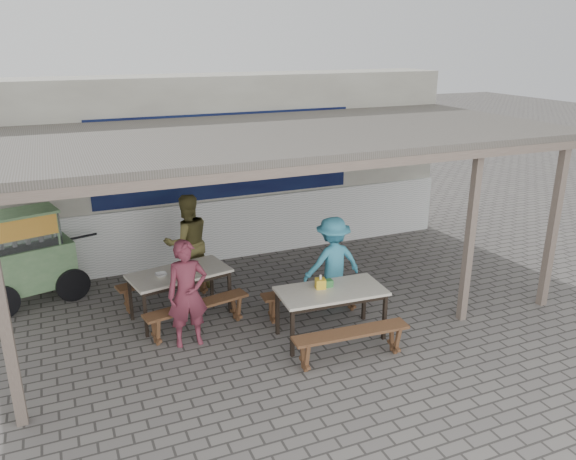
% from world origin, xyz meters
% --- Properties ---
extents(ground, '(60.00, 60.00, 0.00)m').
position_xyz_m(ground, '(0.00, 0.00, 0.00)').
color(ground, '#605C57').
rests_on(ground, ground).
extents(back_wall, '(9.00, 1.28, 3.50)m').
position_xyz_m(back_wall, '(-0.00, 3.58, 1.72)').
color(back_wall, beige).
rests_on(back_wall, ground).
extents(warung_roof, '(9.00, 4.21, 2.81)m').
position_xyz_m(warung_roof, '(0.02, 0.90, 2.71)').
color(warung_roof, '#5A544D').
rests_on(warung_roof, ground).
extents(table_left, '(1.62, 1.04, 0.75)m').
position_xyz_m(table_left, '(-1.65, 0.88, 0.67)').
color(table_left, beige).
rests_on(table_left, ground).
extents(bench_left_street, '(1.62, 0.59, 0.45)m').
position_xyz_m(bench_left_street, '(-1.53, 0.30, 0.34)').
color(bench_left_street, brown).
rests_on(bench_left_street, ground).
extents(bench_left_wall, '(1.62, 0.59, 0.45)m').
position_xyz_m(bench_left_wall, '(-1.76, 1.46, 0.34)').
color(bench_left_wall, brown).
rests_on(bench_left_wall, ground).
extents(table_right, '(1.57, 0.86, 0.75)m').
position_xyz_m(table_right, '(0.21, -0.60, 0.68)').
color(table_right, beige).
rests_on(table_right, ground).
extents(bench_right_street, '(1.64, 0.38, 0.45)m').
position_xyz_m(bench_right_street, '(0.17, -1.29, 0.34)').
color(bench_right_street, brown).
rests_on(bench_right_street, ground).
extents(bench_right_wall, '(1.64, 0.38, 0.45)m').
position_xyz_m(bench_right_wall, '(0.26, 0.09, 0.34)').
color(bench_right_wall, brown).
rests_on(bench_right_wall, ground).
extents(vendor_cart, '(1.85, 1.11, 1.57)m').
position_xyz_m(vendor_cart, '(-3.81, 2.32, 0.85)').
color(vendor_cart, '#759D68').
rests_on(vendor_cart, ground).
extents(patron_street_side, '(0.59, 0.40, 1.56)m').
position_xyz_m(patron_street_side, '(-1.72, 0.00, 0.78)').
color(patron_street_side, brown).
rests_on(patron_street_side, ground).
extents(patron_wall_side, '(0.88, 0.72, 1.69)m').
position_xyz_m(patron_wall_side, '(-1.28, 1.89, 0.84)').
color(patron_wall_side, brown).
rests_on(patron_wall_side, ground).
extents(patron_right_table, '(0.98, 0.57, 1.51)m').
position_xyz_m(patron_right_table, '(0.70, 0.31, 0.75)').
color(patron_right_table, '#3E9BBA').
rests_on(patron_right_table, ground).
extents(tissue_box, '(0.17, 0.17, 0.14)m').
position_xyz_m(tissue_box, '(0.10, -0.49, 0.82)').
color(tissue_box, yellow).
rests_on(tissue_box, table_right).
extents(donation_box, '(0.16, 0.11, 0.11)m').
position_xyz_m(donation_box, '(0.20, -0.48, 0.80)').
color(donation_box, '#377C3D').
rests_on(donation_box, table_right).
extents(condiment_jar, '(0.08, 0.08, 0.09)m').
position_xyz_m(condiment_jar, '(-1.39, 0.98, 0.80)').
color(condiment_jar, white).
rests_on(condiment_jar, table_left).
extents(condiment_bowl, '(0.18, 0.18, 0.04)m').
position_xyz_m(condiment_bowl, '(-1.93, 0.83, 0.77)').
color(condiment_bowl, white).
rests_on(condiment_bowl, table_left).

